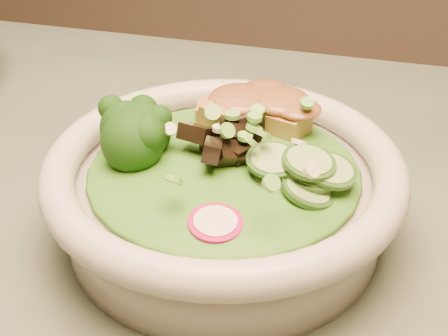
# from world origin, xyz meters

# --- Properties ---
(dining_table) EXTENTS (1.20, 0.80, 0.75)m
(dining_table) POSITION_xyz_m (0.00, 0.00, 0.64)
(dining_table) COLOR black
(dining_table) RESTS_ON ground
(salad_bowl) EXTENTS (0.27, 0.27, 0.07)m
(salad_bowl) POSITION_xyz_m (0.13, 0.02, 0.79)
(salad_bowl) COLOR beige
(salad_bowl) RESTS_ON dining_table
(lettuce_bed) EXTENTS (0.21, 0.21, 0.02)m
(lettuce_bed) POSITION_xyz_m (0.13, 0.02, 0.81)
(lettuce_bed) COLOR #1C6715
(lettuce_bed) RESTS_ON salad_bowl
(broccoli_florets) EXTENTS (0.10, 0.10, 0.04)m
(broccoli_florets) POSITION_xyz_m (0.07, 0.03, 0.83)
(broccoli_florets) COLOR black
(broccoli_florets) RESTS_ON salad_bowl
(radish_slices) EXTENTS (0.12, 0.08, 0.02)m
(radish_slices) POSITION_xyz_m (0.12, -0.04, 0.81)
(radish_slices) COLOR #A20C4B
(radish_slices) RESTS_ON salad_bowl
(cucumber_slices) EXTENTS (0.09, 0.09, 0.04)m
(cucumber_slices) POSITION_xyz_m (0.19, 0.01, 0.82)
(cucumber_slices) COLOR #92BC68
(cucumber_slices) RESTS_ON salad_bowl
(mushroom_heap) EXTENTS (0.09, 0.09, 0.04)m
(mushroom_heap) POSITION_xyz_m (0.13, 0.04, 0.82)
(mushroom_heap) COLOR black
(mushroom_heap) RESTS_ON salad_bowl
(tofu_cubes) EXTENTS (0.11, 0.09, 0.04)m
(tofu_cubes) POSITION_xyz_m (0.14, 0.09, 0.82)
(tofu_cubes) COLOR olive
(tofu_cubes) RESTS_ON salad_bowl
(peanut_sauce) EXTENTS (0.07, 0.06, 0.02)m
(peanut_sauce) POSITION_xyz_m (0.14, 0.09, 0.84)
(peanut_sauce) COLOR brown
(peanut_sauce) RESTS_ON tofu_cubes
(scallion_garnish) EXTENTS (0.19, 0.19, 0.02)m
(scallion_garnish) POSITION_xyz_m (0.13, 0.02, 0.83)
(scallion_garnish) COLOR #6CB941
(scallion_garnish) RESTS_ON salad_bowl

